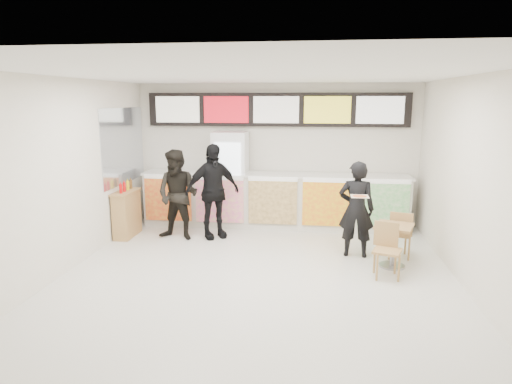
% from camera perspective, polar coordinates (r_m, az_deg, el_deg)
% --- Properties ---
extents(floor, '(7.00, 7.00, 0.00)m').
position_cam_1_polar(floor, '(6.88, -0.05, -11.29)').
color(floor, beige).
rests_on(floor, ground).
extents(ceiling, '(7.00, 7.00, 0.00)m').
position_cam_1_polar(ceiling, '(6.35, -0.05, 14.54)').
color(ceiling, white).
rests_on(ceiling, wall_back).
extents(wall_back, '(6.00, 0.00, 6.00)m').
position_cam_1_polar(wall_back, '(9.89, 2.54, 4.74)').
color(wall_back, silver).
rests_on(wall_back, floor).
extents(wall_left, '(0.00, 7.00, 7.00)m').
position_cam_1_polar(wall_left, '(7.44, -23.63, 1.54)').
color(wall_left, silver).
rests_on(wall_left, floor).
extents(wall_right, '(0.00, 7.00, 7.00)m').
position_cam_1_polar(wall_right, '(6.76, 26.06, 0.41)').
color(wall_right, silver).
rests_on(wall_right, floor).
extents(service_counter, '(5.56, 0.77, 1.14)m').
position_cam_1_polar(service_counter, '(9.64, 2.29, -1.02)').
color(service_counter, silver).
rests_on(service_counter, floor).
extents(menu_board, '(5.50, 0.14, 0.70)m').
position_cam_1_polar(menu_board, '(9.74, 2.55, 10.24)').
color(menu_board, black).
rests_on(menu_board, wall_back).
extents(drinks_fridge, '(0.70, 0.67, 2.00)m').
position_cam_1_polar(drinks_fridge, '(9.70, -3.19, 1.63)').
color(drinks_fridge, white).
rests_on(drinks_fridge, floor).
extents(mirror_panel, '(0.01, 2.00, 1.50)m').
position_cam_1_polar(mirror_panel, '(9.57, -16.21, 5.58)').
color(mirror_panel, '#B2B7BF').
rests_on(mirror_panel, wall_left).
extents(customer_main, '(0.64, 0.45, 1.66)m').
position_cam_1_polar(customer_main, '(7.94, 12.43, -2.12)').
color(customer_main, black).
rests_on(customer_main, floor).
extents(customer_left, '(0.94, 0.79, 1.74)m').
position_cam_1_polar(customer_left, '(8.83, -9.74, -0.38)').
color(customer_left, black).
rests_on(customer_left, floor).
extents(customer_mid, '(1.15, 0.97, 1.84)m').
position_cam_1_polar(customer_mid, '(8.84, -5.45, 0.09)').
color(customer_mid, black).
rests_on(customer_mid, floor).
extents(pizza_slice, '(0.36, 0.36, 0.02)m').
position_cam_1_polar(pizza_slice, '(7.44, 12.83, -0.48)').
color(pizza_slice, beige).
rests_on(pizza_slice, customer_main).
extents(cafe_table, '(0.83, 1.47, 0.83)m').
position_cam_1_polar(cafe_table, '(7.67, 16.80, -5.51)').
color(cafe_table, '#A87E4C').
rests_on(cafe_table, floor).
extents(condiment_ledge, '(0.33, 0.81, 1.08)m').
position_cam_1_polar(condiment_ledge, '(9.34, -15.84, -2.56)').
color(condiment_ledge, '#A87E4C').
rests_on(condiment_ledge, floor).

